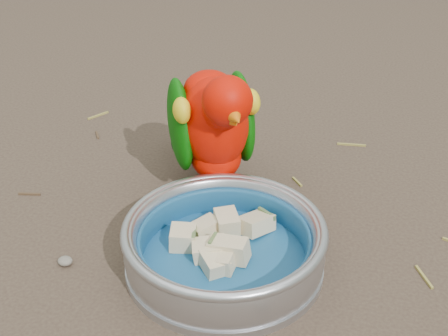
% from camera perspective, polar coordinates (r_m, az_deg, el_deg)
% --- Properties ---
extents(ground, '(60.00, 60.00, 0.00)m').
position_cam_1_polar(ground, '(0.69, 0.69, -13.41)').
color(ground, '#433429').
extents(food_bowl, '(0.23, 0.23, 0.02)m').
position_cam_1_polar(food_bowl, '(0.75, 0.04, -8.60)').
color(food_bowl, '#B2B2BA').
rests_on(food_bowl, ground).
extents(bowl_wall, '(0.23, 0.23, 0.04)m').
position_cam_1_polar(bowl_wall, '(0.73, 0.04, -6.77)').
color(bowl_wall, '#B2B2BA').
rests_on(bowl_wall, food_bowl).
extents(fruit_wedges, '(0.14, 0.14, 0.03)m').
position_cam_1_polar(fruit_wedges, '(0.73, 0.04, -7.21)').
color(fruit_wedges, beige).
rests_on(fruit_wedges, food_bowl).
extents(lory_parrot, '(0.23, 0.26, 0.19)m').
position_cam_1_polar(lory_parrot, '(0.83, -0.89, 3.13)').
color(lory_parrot, red).
rests_on(lory_parrot, ground).
extents(ground_debris, '(0.90, 0.80, 0.01)m').
position_cam_1_polar(ground_debris, '(0.71, 0.19, -11.42)').
color(ground_debris, olive).
rests_on(ground_debris, ground).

